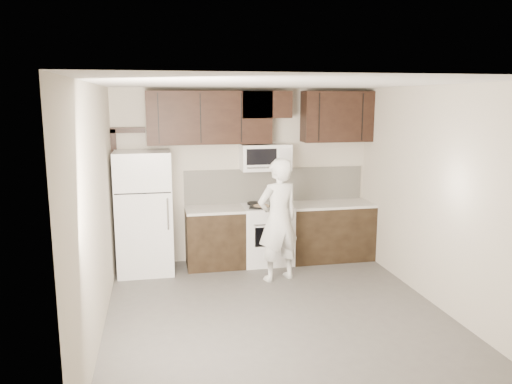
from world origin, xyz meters
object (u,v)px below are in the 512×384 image
object	(u,v)px
refrigerator	(144,212)
person	(278,220)
microwave	(265,157)
stove	(267,234)

from	to	relation	value
refrigerator	person	xyz separation A→B (m)	(1.84, -0.72, -0.03)
microwave	person	world-z (taller)	microwave
stove	person	bearing A→B (deg)	-90.90
stove	microwave	distance (m)	1.20
microwave	person	bearing A→B (deg)	-90.76
stove	refrigerator	distance (m)	1.90
microwave	stove	bearing A→B (deg)	-89.90
microwave	person	xyz separation A→B (m)	(-0.01, -0.89, -0.78)
stove	person	xyz separation A→B (m)	(-0.01, -0.77, 0.41)
microwave	refrigerator	world-z (taller)	microwave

